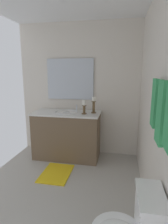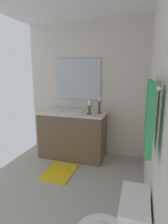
% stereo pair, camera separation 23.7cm
% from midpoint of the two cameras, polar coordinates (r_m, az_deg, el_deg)
% --- Properties ---
extents(floor, '(3.01, 2.29, 0.02)m').
position_cam_midpoint_polar(floor, '(2.65, -6.71, -24.39)').
color(floor, '#B2ADA3').
rests_on(floor, ground).
extents(wall_back, '(3.01, 0.04, 2.45)m').
position_cam_midpoint_polar(wall_back, '(1.98, 24.13, 1.22)').
color(wall_back, silver).
rests_on(wall_back, ground).
extents(wall_left, '(0.04, 2.29, 2.45)m').
position_cam_midpoint_polar(wall_left, '(3.57, 2.61, 6.67)').
color(wall_left, silver).
rests_on(wall_left, ground).
extents(vanity_cabinet, '(0.58, 1.21, 0.86)m').
position_cam_midpoint_polar(vanity_cabinet, '(3.48, -1.51, -6.90)').
color(vanity_cabinet, brown).
rests_on(vanity_cabinet, ground).
extents(sink_basin, '(0.40, 0.40, 0.24)m').
position_cam_midpoint_polar(sink_basin, '(3.37, -1.53, -0.64)').
color(sink_basin, white).
rests_on(sink_basin, vanity_cabinet).
extents(mirror, '(0.02, 0.89, 0.75)m').
position_cam_midpoint_polar(mirror, '(3.56, -0.13, 10.02)').
color(mirror, silver).
extents(candle_holder_tall, '(0.09, 0.09, 0.28)m').
position_cam_midpoint_polar(candle_holder_tall, '(3.25, 6.83, 2.17)').
color(candle_holder_tall, brown).
rests_on(candle_holder_tall, vanity_cabinet).
extents(candle_holder_short, '(0.09, 0.09, 0.24)m').
position_cam_midpoint_polar(candle_holder_short, '(3.18, 3.82, 1.60)').
color(candle_holder_short, brown).
rests_on(candle_holder_short, vanity_cabinet).
extents(towel_bar, '(0.81, 0.02, 0.02)m').
position_cam_midpoint_polar(towel_bar, '(1.36, 25.40, 7.91)').
color(towel_bar, silver).
extents(towel_near_vanity, '(0.16, 0.03, 0.41)m').
position_cam_midpoint_polar(towel_near_vanity, '(1.64, 22.94, 2.18)').
color(towel_near_vanity, '#389E59').
rests_on(towel_near_vanity, towel_bar).
extents(towel_center, '(0.18, 0.03, 0.46)m').
position_cam_midpoint_polar(towel_center, '(1.39, 23.89, -0.68)').
color(towel_center, '#389E59').
rests_on(towel_center, towel_bar).
extents(towel_near_corner, '(0.18, 0.03, 0.40)m').
position_cam_midpoint_polar(towel_near_corner, '(1.12, 25.51, -2.17)').
color(towel_near_corner, '#389E59').
rests_on(towel_near_corner, towel_bar).
extents(bath_mat, '(0.60, 0.44, 0.02)m').
position_cam_midpoint_polar(bath_mat, '(3.12, -5.31, -17.83)').
color(bath_mat, yellow).
rests_on(bath_mat, ground).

